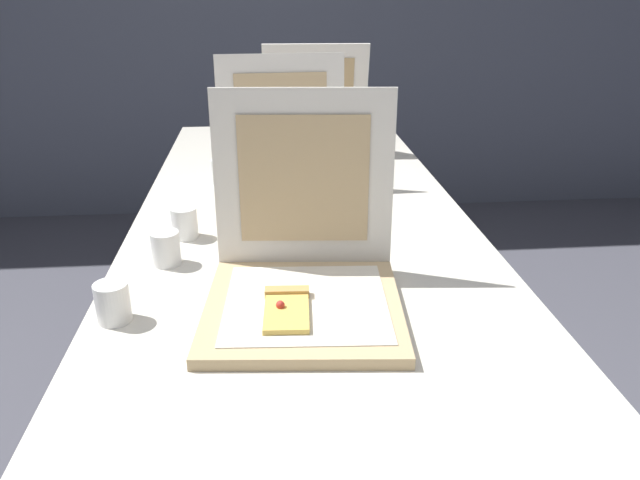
{
  "coord_description": "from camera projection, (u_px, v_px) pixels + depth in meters",
  "views": [
    {
      "loc": [
        -0.09,
        -0.7,
        1.31
      ],
      "look_at": [
        0.02,
        0.47,
        0.8
      ],
      "focal_mm": 34.25,
      "sensor_mm": 36.0,
      "label": 1
    }
  ],
  "objects": [
    {
      "name": "cup_white_near_center",
      "position": [
        166.0,
        248.0,
        1.31
      ],
      "size": [
        0.06,
        0.06,
        0.07
      ],
      "primitive_type": "cylinder",
      "color": "white",
      "rests_on": "table"
    },
    {
      "name": "table",
      "position": [
        305.0,
        251.0,
        1.49
      ],
      "size": [
        0.86,
        2.37,
        0.74
      ],
      "color": "silver",
      "rests_on": "ground"
    },
    {
      "name": "pizza_box_back",
      "position": [
        317.0,
        142.0,
        2.07
      ],
      "size": [
        0.37,
        0.38,
        0.37
      ],
      "rotation": [
        0.0,
        0.0,
        -0.04
      ],
      "color": "tan",
      "rests_on": "table"
    },
    {
      "name": "cup_white_mid",
      "position": [
        184.0,
        223.0,
        1.44
      ],
      "size": [
        0.06,
        0.06,
        0.07
      ],
      "primitive_type": "cylinder",
      "color": "white",
      "rests_on": "table"
    },
    {
      "name": "cup_white_near_left",
      "position": [
        113.0,
        302.0,
        1.09
      ],
      "size": [
        0.06,
        0.06,
        0.07
      ],
      "primitive_type": "cylinder",
      "color": "white",
      "rests_on": "table"
    },
    {
      "name": "pizza_box_front",
      "position": [
        303.0,
        277.0,
        1.14
      ],
      "size": [
        0.39,
        0.4,
        0.38
      ],
      "rotation": [
        0.0,
        0.0,
        -0.08
      ],
      "color": "tan",
      "rests_on": "table"
    },
    {
      "name": "cup_white_far",
      "position": [
        222.0,
        172.0,
        1.82
      ],
      "size": [
        0.06,
        0.06,
        0.07
      ],
      "primitive_type": "cylinder",
      "color": "white",
      "rests_on": "table"
    },
    {
      "name": "pizza_box_middle",
      "position": [
        288.0,
        185.0,
        1.65
      ],
      "size": [
        0.38,
        0.41,
        0.38
      ],
      "rotation": [
        0.0,
        0.0,
        0.05
      ],
      "color": "tan",
      "rests_on": "table"
    }
  ]
}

